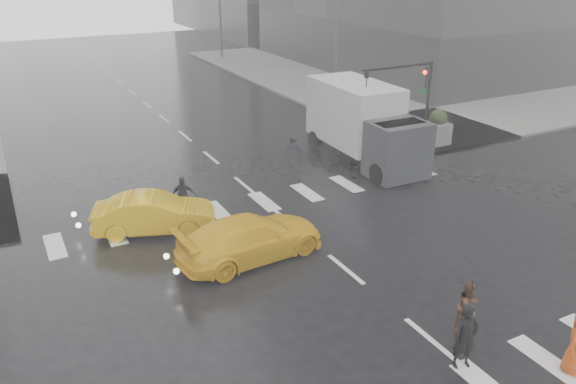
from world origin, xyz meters
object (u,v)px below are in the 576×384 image
pedestrian_brown (469,307)px  box_truck (365,122)px  traffic_signal_pole (413,90)px  taxi_mid (154,214)px

pedestrian_brown → box_truck: size_ratio=0.22×
traffic_signal_pole → box_truck: traffic_signal_pole is taller
pedestrian_brown → box_truck: box_truck is taller
pedestrian_brown → box_truck: 13.31m
box_truck → pedestrian_brown: bearing=-111.4°
pedestrian_brown → taxi_mid: size_ratio=0.35×
taxi_mid → box_truck: bearing=-56.9°
traffic_signal_pole → box_truck: (-2.72, 0.01, -1.26)m
traffic_signal_pole → taxi_mid: bearing=-169.4°
taxi_mid → pedestrian_brown: bearing=-129.5°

